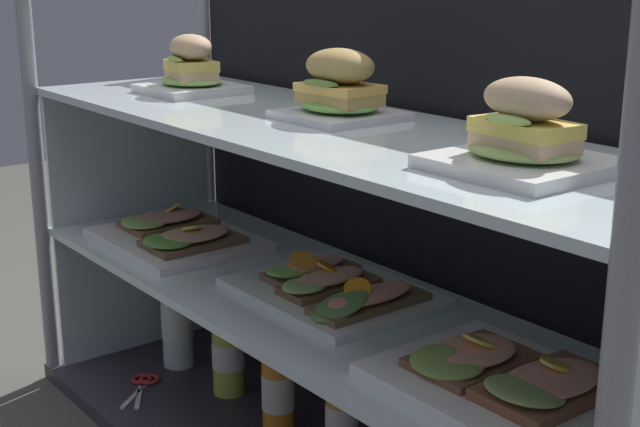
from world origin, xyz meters
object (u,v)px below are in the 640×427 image
(plated_roll_sandwich_right_of_center, at_px, (524,138))
(juice_bottle_near_post, at_px, (177,320))
(juice_bottle_front_right_end, at_px, (228,350))
(juice_bottle_back_right, at_px, (342,417))
(open_sandwich_tray_right_of_center, at_px, (333,288))
(open_sandwich_tray_far_left, at_px, (507,380))
(kitchen_scissors, at_px, (144,383))
(juice_bottle_front_middle, at_px, (278,382))
(open_sandwich_tray_near_right_corner, at_px, (176,234))
(plated_roll_sandwich_mid_right, at_px, (339,90))
(plated_roll_sandwich_far_left, at_px, (191,72))

(plated_roll_sandwich_right_of_center, relative_size, juice_bottle_near_post, 0.80)
(juice_bottle_near_post, bearing_deg, juice_bottle_front_right_end, 4.81)
(plated_roll_sandwich_right_of_center, relative_size, juice_bottle_back_right, 0.91)
(open_sandwich_tray_right_of_center, xyz_separation_m, juice_bottle_near_post, (-0.55, -0.01, -0.24))
(open_sandwich_tray_far_left, height_order, kitchen_scissors, open_sandwich_tray_far_left)
(open_sandwich_tray_right_of_center, height_order, juice_bottle_front_middle, open_sandwich_tray_right_of_center)
(juice_bottle_front_middle, xyz_separation_m, kitchen_scissors, (-0.33, -0.12, -0.09))
(open_sandwich_tray_near_right_corner, height_order, juice_bottle_front_right_end, open_sandwich_tray_near_right_corner)
(open_sandwich_tray_near_right_corner, xyz_separation_m, open_sandwich_tray_far_left, (0.86, 0.02, -0.00))
(open_sandwich_tray_far_left, bearing_deg, kitchen_scissors, -175.09)
(juice_bottle_front_right_end, bearing_deg, juice_bottle_front_middle, -0.98)
(plated_roll_sandwich_right_of_center, xyz_separation_m, juice_bottle_front_middle, (-0.60, 0.04, -0.57))
(plated_roll_sandwich_mid_right, distance_m, juice_bottle_front_middle, 0.60)
(open_sandwich_tray_right_of_center, bearing_deg, open_sandwich_tray_far_left, -5.10)
(plated_roll_sandwich_mid_right, distance_m, juice_bottle_back_right, 0.58)
(juice_bottle_near_post, relative_size, kitchen_scissors, 1.71)
(plated_roll_sandwich_far_left, bearing_deg, open_sandwich_tray_right_of_center, 1.15)
(plated_roll_sandwich_mid_right, bearing_deg, plated_roll_sandwich_right_of_center, -8.09)
(juice_bottle_near_post, height_order, kitchen_scissors, juice_bottle_near_post)
(plated_roll_sandwich_mid_right, xyz_separation_m, juice_bottle_back_right, (0.02, -0.01, -0.58))
(open_sandwich_tray_near_right_corner, bearing_deg, plated_roll_sandwich_mid_right, 10.90)
(open_sandwich_tray_far_left, relative_size, juice_bottle_front_middle, 1.42)
(plated_roll_sandwich_far_left, bearing_deg, plated_roll_sandwich_right_of_center, -1.85)
(plated_roll_sandwich_far_left, height_order, kitchen_scissors, plated_roll_sandwich_far_left)
(plated_roll_sandwich_right_of_center, height_order, open_sandwich_tray_far_left, plated_roll_sandwich_right_of_center)
(open_sandwich_tray_right_of_center, bearing_deg, juice_bottle_near_post, -179.45)
(open_sandwich_tray_near_right_corner, distance_m, juice_bottle_back_right, 0.52)
(juice_bottle_front_right_end, bearing_deg, juice_bottle_back_right, 1.22)
(juice_bottle_front_middle, bearing_deg, juice_bottle_back_right, 3.45)
(plated_roll_sandwich_mid_right, height_order, juice_bottle_near_post, plated_roll_sandwich_mid_right)
(open_sandwich_tray_near_right_corner, xyz_separation_m, juice_bottle_back_right, (0.45, 0.07, -0.25))
(juice_bottle_near_post, height_order, juice_bottle_back_right, juice_bottle_near_post)
(juice_bottle_near_post, bearing_deg, open_sandwich_tray_near_right_corner, -25.22)
(open_sandwich_tray_near_right_corner, relative_size, juice_bottle_near_post, 1.36)
(open_sandwich_tray_right_of_center, bearing_deg, kitchen_scissors, -167.03)
(open_sandwich_tray_right_of_center, relative_size, juice_bottle_front_right_end, 1.47)
(open_sandwich_tray_right_of_center, relative_size, juice_bottle_back_right, 1.54)
(plated_roll_sandwich_far_left, relative_size, open_sandwich_tray_right_of_center, 0.52)
(juice_bottle_front_middle, distance_m, kitchen_scissors, 0.36)
(juice_bottle_back_right, xyz_separation_m, kitchen_scissors, (-0.51, -0.14, -0.09))
(open_sandwich_tray_far_left, height_order, juice_bottle_near_post, open_sandwich_tray_far_left)
(open_sandwich_tray_far_left, distance_m, juice_bottle_back_right, 0.49)
(plated_roll_sandwich_far_left, relative_size, open_sandwich_tray_near_right_corner, 0.52)
(juice_bottle_front_right_end, bearing_deg, open_sandwich_tray_right_of_center, -1.65)
(open_sandwich_tray_right_of_center, relative_size, juice_bottle_front_middle, 1.42)
(open_sandwich_tray_far_left, distance_m, juice_bottle_front_right_end, 0.82)
(plated_roll_sandwich_right_of_center, bearing_deg, juice_bottle_front_middle, 175.80)
(juice_bottle_front_right_end, bearing_deg, plated_roll_sandwich_mid_right, 2.51)
(plated_roll_sandwich_mid_right, height_order, open_sandwich_tray_far_left, plated_roll_sandwich_mid_right)
(plated_roll_sandwich_far_left, relative_size, plated_roll_sandwich_right_of_center, 0.88)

